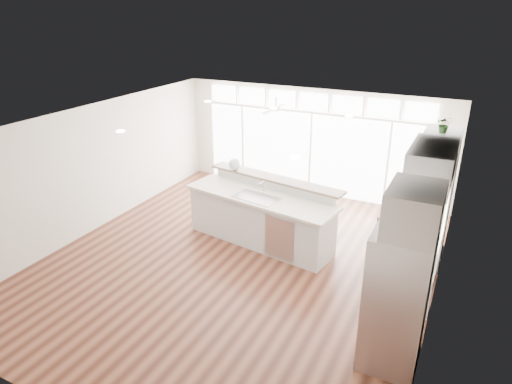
% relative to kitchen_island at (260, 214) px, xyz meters
% --- Properties ---
extents(floor, '(7.00, 8.00, 0.02)m').
position_rel_kitchen_island_xyz_m(floor, '(-0.03, -0.89, -0.65)').
color(floor, '#442014').
rests_on(floor, ground).
extents(ceiling, '(7.00, 8.00, 0.02)m').
position_rel_kitchen_island_xyz_m(ceiling, '(-0.03, -0.89, 2.06)').
color(ceiling, white).
rests_on(ceiling, wall_back).
extents(wall_back, '(7.00, 0.04, 2.70)m').
position_rel_kitchen_island_xyz_m(wall_back, '(-0.03, 3.11, 0.71)').
color(wall_back, beige).
rests_on(wall_back, floor).
extents(wall_front, '(7.00, 0.04, 2.70)m').
position_rel_kitchen_island_xyz_m(wall_front, '(-0.03, -4.89, 0.71)').
color(wall_front, beige).
rests_on(wall_front, floor).
extents(wall_left, '(0.04, 8.00, 2.70)m').
position_rel_kitchen_island_xyz_m(wall_left, '(-3.53, -0.89, 0.71)').
color(wall_left, beige).
rests_on(wall_left, floor).
extents(wall_right, '(0.04, 8.00, 2.70)m').
position_rel_kitchen_island_xyz_m(wall_right, '(3.47, -0.89, 0.71)').
color(wall_right, beige).
rests_on(wall_right, floor).
extents(glass_wall, '(5.80, 0.06, 2.08)m').
position_rel_kitchen_island_xyz_m(glass_wall, '(-0.03, 3.05, 0.41)').
color(glass_wall, white).
rests_on(glass_wall, wall_back).
extents(transom_row, '(5.90, 0.06, 0.40)m').
position_rel_kitchen_island_xyz_m(transom_row, '(-0.03, 3.05, 1.74)').
color(transom_row, white).
rests_on(transom_row, wall_back).
extents(desk_window, '(0.04, 0.85, 0.85)m').
position_rel_kitchen_island_xyz_m(desk_window, '(3.43, -0.59, 0.91)').
color(desk_window, white).
rests_on(desk_window, wall_right).
extents(ceiling_fan, '(1.16, 1.16, 0.32)m').
position_rel_kitchen_island_xyz_m(ceiling_fan, '(-0.53, 1.91, 1.84)').
color(ceiling_fan, white).
rests_on(ceiling_fan, ceiling).
extents(recessed_lights, '(3.40, 3.00, 0.02)m').
position_rel_kitchen_island_xyz_m(recessed_lights, '(-0.03, -0.69, 2.04)').
color(recessed_lights, white).
rests_on(recessed_lights, ceiling).
extents(oven_cabinet, '(0.64, 1.20, 2.50)m').
position_rel_kitchen_island_xyz_m(oven_cabinet, '(3.14, 0.91, 0.61)').
color(oven_cabinet, silver).
rests_on(oven_cabinet, floor).
extents(desk_nook, '(0.72, 1.30, 0.76)m').
position_rel_kitchen_island_xyz_m(desk_nook, '(3.10, -0.59, -0.26)').
color(desk_nook, silver).
rests_on(desk_nook, floor).
extents(upper_cabinets, '(0.64, 1.30, 0.64)m').
position_rel_kitchen_island_xyz_m(upper_cabinets, '(3.14, -0.59, 1.71)').
color(upper_cabinets, silver).
rests_on(upper_cabinets, wall_right).
extents(refrigerator, '(0.76, 0.90, 2.00)m').
position_rel_kitchen_island_xyz_m(refrigerator, '(3.08, -2.24, 0.36)').
color(refrigerator, '#B4B4B9').
rests_on(refrigerator, floor).
extents(fridge_cabinet, '(0.64, 0.90, 0.60)m').
position_rel_kitchen_island_xyz_m(fridge_cabinet, '(3.14, -2.24, 1.66)').
color(fridge_cabinet, silver).
rests_on(fridge_cabinet, wall_right).
extents(framed_photos, '(0.06, 0.22, 0.80)m').
position_rel_kitchen_island_xyz_m(framed_photos, '(3.43, 0.03, 0.76)').
color(framed_photos, black).
rests_on(framed_photos, wall_right).
extents(kitchen_island, '(3.38, 1.72, 1.28)m').
position_rel_kitchen_island_xyz_m(kitchen_island, '(0.00, 0.00, 0.00)').
color(kitchen_island, silver).
rests_on(kitchen_island, floor).
extents(rug, '(1.02, 0.89, 0.01)m').
position_rel_kitchen_island_xyz_m(rug, '(2.91, -0.72, -0.63)').
color(rug, '#3C1C13').
rests_on(rug, floor).
extents(office_chair, '(0.72, 0.70, 1.07)m').
position_rel_kitchen_island_xyz_m(office_chair, '(2.64, 0.03, -0.11)').
color(office_chair, black).
rests_on(office_chair, floor).
extents(fishbowl, '(0.30, 0.30, 0.26)m').
position_rel_kitchen_island_xyz_m(fishbowl, '(-0.87, 0.55, 0.77)').
color(fishbowl, silver).
rests_on(fishbowl, kitchen_island).
extents(monitor, '(0.12, 0.45, 0.37)m').
position_rel_kitchen_island_xyz_m(monitor, '(3.02, -0.59, 0.31)').
color(monitor, black).
rests_on(monitor, desk_nook).
extents(keyboard, '(0.15, 0.35, 0.02)m').
position_rel_kitchen_island_xyz_m(keyboard, '(2.85, -0.59, 0.13)').
color(keyboard, silver).
rests_on(keyboard, desk_nook).
extents(potted_plant, '(0.28, 0.31, 0.24)m').
position_rel_kitchen_island_xyz_m(potted_plant, '(3.14, 0.91, 1.98)').
color(potted_plant, '#31632A').
rests_on(potted_plant, oven_cabinet).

